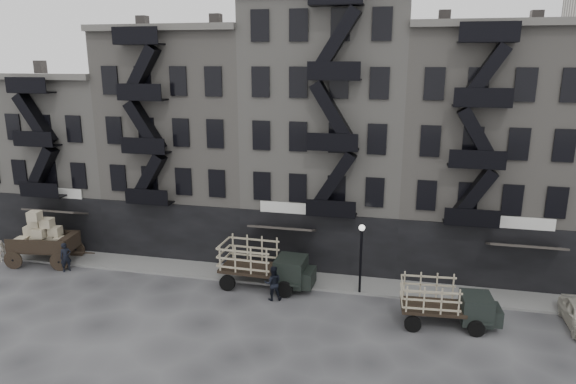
% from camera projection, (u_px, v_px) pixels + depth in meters
% --- Properties ---
extents(ground, '(140.00, 140.00, 0.00)m').
position_uv_depth(ground, '(300.00, 309.00, 28.17)').
color(ground, '#38383A').
rests_on(ground, ground).
extents(sidewalk, '(55.00, 2.50, 0.15)m').
position_uv_depth(sidewalk, '(312.00, 280.00, 31.69)').
color(sidewalk, slate).
rests_on(sidewalk, ground).
extents(building_west, '(10.00, 11.35, 13.20)m').
position_uv_depth(building_west, '(77.00, 155.00, 40.27)').
color(building_west, gray).
rests_on(building_west, ground).
extents(building_midwest, '(10.00, 11.35, 16.20)m').
position_uv_depth(building_midwest, '(195.00, 141.00, 37.71)').
color(building_midwest, gray).
rests_on(building_midwest, ground).
extents(building_center, '(10.00, 11.35, 18.20)m').
position_uv_depth(building_center, '(330.00, 131.00, 35.28)').
color(building_center, gray).
rests_on(building_center, ground).
extents(building_mideast, '(10.00, 11.35, 16.20)m').
position_uv_depth(building_mideast, '(482.00, 151.00, 33.36)').
color(building_mideast, gray).
rests_on(building_mideast, ground).
extents(lamp_post, '(0.36, 0.36, 4.28)m').
position_uv_depth(lamp_post, '(361.00, 250.00, 29.27)').
color(lamp_post, black).
rests_on(lamp_post, ground).
extents(wagon, '(4.65, 2.92, 3.70)m').
position_uv_depth(wagon, '(41.00, 233.00, 34.04)').
color(wagon, black).
rests_on(wagon, ground).
extents(stake_truck_west, '(5.70, 2.52, 2.82)m').
position_uv_depth(stake_truck_west, '(264.00, 262.00, 30.58)').
color(stake_truck_west, black).
rests_on(stake_truck_west, ground).
extents(stake_truck_east, '(5.05, 2.35, 2.47)m').
position_uv_depth(stake_truck_east, '(447.00, 300.00, 26.16)').
color(stake_truck_east, black).
rests_on(stake_truck_east, ground).
extents(pedestrian_west, '(0.79, 0.83, 1.91)m').
position_uv_depth(pedestrian_west, '(66.00, 257.00, 33.03)').
color(pedestrian_west, black).
rests_on(pedestrian_west, ground).
extents(pedestrian_mid, '(1.18, 1.04, 2.03)m').
position_uv_depth(pedestrian_mid, '(273.00, 283.00, 29.07)').
color(pedestrian_mid, black).
rests_on(pedestrian_mid, ground).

